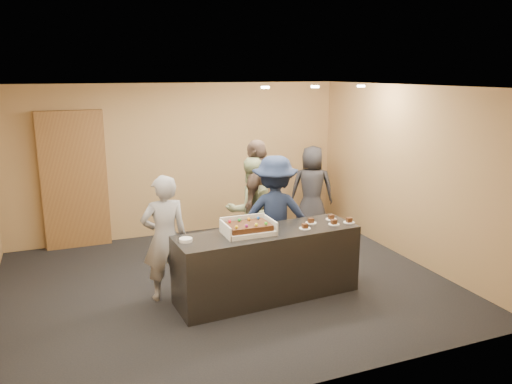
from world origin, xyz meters
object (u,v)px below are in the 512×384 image
cake_box (248,230)px  serving_counter (267,264)px  person_server_grey (165,238)px  sheet_cake (248,226)px  person_brown_extra (257,200)px  plate_stack (186,240)px  person_sage_man (251,209)px  person_navy_man (275,216)px  person_dark_suit (312,189)px  storage_cabinet (74,180)px

cake_box → serving_counter: bearing=-5.0°
serving_counter → person_server_grey: (-1.24, 0.45, 0.37)m
sheet_cake → person_brown_extra: person_brown_extra is taller
plate_stack → person_sage_man: size_ratio=0.10×
serving_counter → person_brown_extra: bearing=69.9°
person_navy_man → person_dark_suit: 2.13m
plate_stack → person_dark_suit: person_dark_suit is taller
person_sage_man → serving_counter: bearing=75.8°
person_sage_man → person_dark_suit: 1.81m
plate_stack → cake_box: bearing=1.3°
serving_counter → cake_box: (-0.26, 0.02, 0.49)m
serving_counter → person_server_grey: person_server_grey is taller
person_sage_man → person_brown_extra: (0.14, 0.05, 0.13)m
person_sage_man → person_dark_suit: bearing=-151.7°
serving_counter → person_brown_extra: size_ratio=1.27×
serving_counter → person_brown_extra: person_brown_extra is taller
storage_cabinet → serving_counter: bearing=-53.7°
serving_counter → person_navy_man: 0.91m
cake_box → sheet_cake: 0.06m
storage_cabinet → person_server_grey: (0.96, -2.54, -0.32)m
person_brown_extra → person_sage_man: bearing=-31.8°
sheet_cake → person_brown_extra: bearing=63.9°
plate_stack → person_brown_extra: person_brown_extra is taller
person_brown_extra → plate_stack: bearing=-10.4°
storage_cabinet → plate_stack: 3.20m
person_navy_man → cake_box: bearing=64.5°
person_sage_man → person_navy_man: 0.66m
serving_counter → plate_stack: 1.17m
plate_stack → person_dark_suit: size_ratio=0.10×
storage_cabinet → sheet_cake: 3.57m
cake_box → person_brown_extra: size_ratio=0.33×
plate_stack → person_navy_man: bearing=25.0°
plate_stack → person_server_grey: person_server_grey is taller
sheet_cake → person_sage_man: 1.45m
person_sage_man → person_dark_suit: size_ratio=1.02×
person_brown_extra → person_dark_suit: bearing=158.0°
plate_stack → person_sage_man: (1.35, 1.33, -0.10)m
serving_counter → person_server_grey: 1.37m
sheet_cake → storage_cabinet: bearing=122.9°
serving_counter → cake_box: bearing=171.5°
person_dark_suit → person_sage_man: bearing=55.8°
storage_cabinet → sheet_cake: storage_cabinet is taller
cake_box → person_sage_man: person_sage_man is taller
serving_counter → sheet_cake: size_ratio=4.48×
sheet_cake → person_navy_man: 0.97m
person_navy_man → person_dark_suit: person_navy_man is taller
person_navy_man → person_brown_extra: bearing=-71.3°
serving_counter → person_dark_suit: size_ratio=1.50×
person_navy_man → person_brown_extra: person_brown_extra is taller
person_sage_man → person_brown_extra: person_brown_extra is taller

